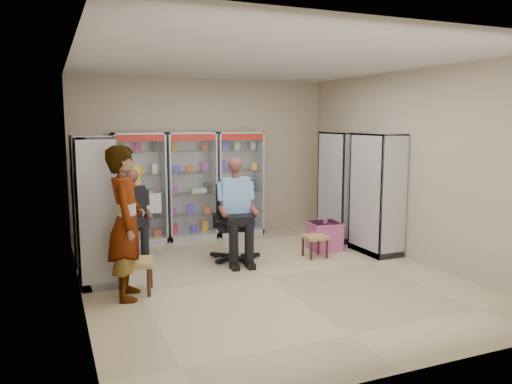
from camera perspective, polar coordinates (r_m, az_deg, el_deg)
name	(u,v)px	position (r m, az deg, el deg)	size (l,w,h in m)	color
floor	(267,276)	(7.23, 1.22, -9.60)	(6.00, 6.00, 0.00)	tan
room_shell	(267,138)	(6.90, 1.27, 6.19)	(5.02, 6.02, 3.01)	tan
cabinet_back_left	(140,188)	(9.23, -13.14, 0.41)	(0.90, 0.50, 2.00)	#B4B7BC
cabinet_back_mid	(191,186)	(9.43, -7.45, 0.72)	(0.90, 0.50, 2.00)	silver
cabinet_back_right	(238,183)	(9.72, -2.04, 1.00)	(0.90, 0.50, 2.00)	silver
cabinet_right_far	(341,186)	(9.44, 9.72, 0.67)	(0.50, 0.90, 2.00)	silver
cabinet_right_near	(377,194)	(8.54, 13.66, -0.21)	(0.50, 0.90, 2.00)	silver
cabinet_left_far	(90,199)	(8.21, -18.46, -0.72)	(0.50, 0.90, 2.00)	#A5A8AC
cabinet_left_near	(96,210)	(7.13, -17.79, -1.98)	(0.50, 0.90, 2.00)	silver
wooden_chair	(133,226)	(8.57, -13.86, -3.79)	(0.42, 0.42, 0.94)	black
seated_customer	(133,215)	(8.48, -13.86, -2.53)	(0.44, 0.60, 1.34)	black
office_chair	(234,222)	(7.95, -2.52, -3.49)	(0.66, 0.66, 1.21)	black
seated_shopkeeper	(235,213)	(7.87, -2.40, -2.39)	(0.50, 0.70, 1.54)	#6995D0
pink_trunk	(324,236)	(8.70, 7.81, -5.00)	(0.50, 0.48, 0.48)	#B54893
tea_glass	(325,220)	(8.58, 7.92, -3.22)	(0.07, 0.07, 0.09)	#552607
woven_stool_a	(315,246)	(8.23, 6.75, -6.17)	(0.36, 0.36, 0.36)	olive
woven_stool_b	(136,276)	(6.69, -13.56, -9.34)	(0.44, 0.44, 0.44)	#A57F45
standing_man	(126,223)	(6.36, -14.61, -3.43)	(0.70, 0.46, 1.91)	#949497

